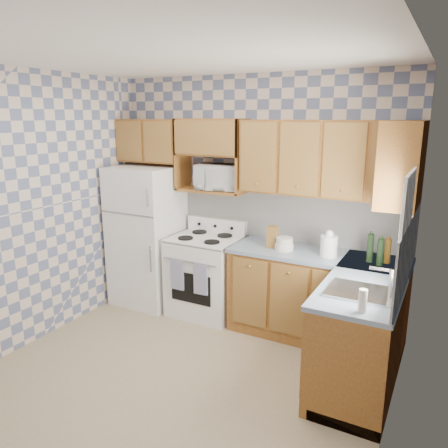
{
  "coord_description": "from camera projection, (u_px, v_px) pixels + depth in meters",
  "views": [
    {
      "loc": [
        1.96,
        -2.83,
        2.25
      ],
      "look_at": [
        0.05,
        0.75,
        1.25
      ],
      "focal_mm": 35.0,
      "sensor_mm": 36.0,
      "label": 1
    }
  ],
  "objects": [
    {
      "name": "floor",
      "position": [
        179.0,
        378.0,
        3.86
      ],
      "size": [
        3.4,
        3.4,
        0.0
      ],
      "primitive_type": "plane",
      "color": "#8D7B5D",
      "rests_on": "ground"
    },
    {
      "name": "back_wall",
      "position": [
        256.0,
        199.0,
        4.91
      ],
      "size": [
        3.4,
        0.02,
        2.7
      ],
      "primitive_type": "cube",
      "color": "slate",
      "rests_on": "ground"
    },
    {
      "name": "right_wall",
      "position": [
        398.0,
        263.0,
        2.76
      ],
      "size": [
        0.02,
        3.2,
        2.7
      ],
      "primitive_type": "cube",
      "color": "slate",
      "rests_on": "ground"
    },
    {
      "name": "backsplash_back",
      "position": [
        289.0,
        216.0,
        4.75
      ],
      "size": [
        2.6,
        0.02,
        0.56
      ],
      "primitive_type": "cube",
      "color": "silver",
      "rests_on": "back_wall"
    },
    {
      "name": "backsplash_right",
      "position": [
        408.0,
        252.0,
        3.49
      ],
      "size": [
        0.02,
        1.6,
        0.56
      ],
      "primitive_type": "cube",
      "color": "silver",
      "rests_on": "right_wall"
    },
    {
      "name": "refrigerator",
      "position": [
        147.0,
        236.0,
        5.31
      ],
      "size": [
        0.75,
        0.7,
        1.68
      ],
      "primitive_type": "cube",
      "color": "white",
      "rests_on": "floor"
    },
    {
      "name": "stove_body",
      "position": [
        206.0,
        276.0,
        5.06
      ],
      "size": [
        0.76,
        0.65,
        0.9
      ],
      "primitive_type": "cube",
      "color": "white",
      "rests_on": "floor"
    },
    {
      "name": "cooktop",
      "position": [
        205.0,
        239.0,
        4.95
      ],
      "size": [
        0.76,
        0.65,
        0.02
      ],
      "primitive_type": "cube",
      "color": "silver",
      "rests_on": "stove_body"
    },
    {
      "name": "backguard",
      "position": [
        217.0,
        225.0,
        5.16
      ],
      "size": [
        0.76,
        0.08,
        0.17
      ],
      "primitive_type": "cube",
      "color": "white",
      "rests_on": "cooktop"
    },
    {
      "name": "dish_towel_left",
      "position": [
        177.0,
        274.0,
        4.81
      ],
      "size": [
        0.16,
        0.02,
        0.35
      ],
      "primitive_type": "cube",
      "color": "navy",
      "rests_on": "stove_body"
    },
    {
      "name": "dish_towel_right",
      "position": [
        201.0,
        279.0,
        4.67
      ],
      "size": [
        0.16,
        0.02,
        0.35
      ],
      "primitive_type": "cube",
      "color": "navy",
      "rests_on": "stove_body"
    },
    {
      "name": "base_cabinets_back",
      "position": [
        315.0,
        297.0,
        4.49
      ],
      "size": [
        1.75,
        0.6,
        0.88
      ],
      "primitive_type": "cube",
      "color": "brown",
      "rests_on": "floor"
    },
    {
      "name": "base_cabinets_right",
      "position": [
        363.0,
        330.0,
        3.8
      ],
      "size": [
        0.6,
        1.6,
        0.88
      ],
      "primitive_type": "cube",
      "color": "brown",
      "rests_on": "floor"
    },
    {
      "name": "countertop_back",
      "position": [
        318.0,
        255.0,
        4.38
      ],
      "size": [
        1.77,
        0.63,
        0.04
      ],
      "primitive_type": "cube",
      "color": "slate",
      "rests_on": "base_cabinets_back"
    },
    {
      "name": "countertop_right",
      "position": [
        367.0,
        281.0,
        3.69
      ],
      "size": [
        0.63,
        1.6,
        0.04
      ],
      "primitive_type": "cube",
      "color": "slate",
      "rests_on": "base_cabinets_right"
    },
    {
      "name": "upper_cabinets_back",
      "position": [
        327.0,
        159.0,
        4.27
      ],
      "size": [
        1.75,
        0.33,
        0.74
      ],
      "primitive_type": "cube",
      "color": "brown",
      "rests_on": "back_wall"
    },
    {
      "name": "upper_cabinets_fridge",
      "position": [
        152.0,
        141.0,
        5.21
      ],
      "size": [
        0.82,
        0.33,
        0.5
      ],
      "primitive_type": "cube",
      "color": "brown",
      "rests_on": "back_wall"
    },
    {
      "name": "upper_cabinets_right",
      "position": [
        402.0,
        164.0,
        3.79
      ],
      "size": [
        0.33,
        0.7,
        0.74
      ],
      "primitive_type": "cube",
      "color": "brown",
      "rests_on": "right_wall"
    },
    {
      "name": "microwave_shelf",
      "position": [
        212.0,
        190.0,
        4.96
      ],
      "size": [
        0.8,
        0.33,
        0.03
      ],
      "primitive_type": "cube",
      "color": "brown",
      "rests_on": "back_wall"
    },
    {
      "name": "microwave",
      "position": [
        220.0,
        177.0,
        4.89
      ],
      "size": [
        0.57,
        0.45,
        0.28
      ],
      "primitive_type": "imported",
      "rotation": [
        0.0,
        0.0,
        0.21
      ],
      "color": "white",
      "rests_on": "microwave_shelf"
    },
    {
      "name": "sink",
      "position": [
        359.0,
        292.0,
        3.38
      ],
      "size": [
        0.48,
        0.4,
        0.03
      ],
      "primitive_type": "cube",
      "color": "#B7B7BC",
      "rests_on": "countertop_right"
    },
    {
      "name": "window",
      "position": [
        405.0,
        231.0,
        3.13
      ],
      "size": [
        0.02,
        0.66,
        0.86
      ],
      "primitive_type": "cube",
      "color": "silver",
      "rests_on": "right_wall"
    },
    {
      "name": "bottle_0",
      "position": [
        370.0,
        248.0,
        4.08
      ],
      "size": [
        0.06,
        0.06,
        0.27
      ],
      "primitive_type": "cylinder",
      "color": "black",
      "rests_on": "countertop_back"
    },
    {
      "name": "bottle_1",
      "position": [
        380.0,
        252.0,
        3.99
      ],
      "size": [
        0.06,
        0.06,
        0.25
      ],
      "primitive_type": "cylinder",
      "color": "black",
      "rests_on": "countertop_back"
    },
    {
      "name": "bottle_2",
      "position": [
        388.0,
        251.0,
        4.05
      ],
      "size": [
        0.06,
        0.06,
        0.23
      ],
      "primitive_type": "cylinder",
      "color": "#583C11",
      "rests_on": "countertop_back"
    },
    {
      "name": "knife_block",
      "position": [
        273.0,
        237.0,
        4.54
      ],
      "size": [
        0.11,
        0.11,
        0.23
      ],
      "primitive_type": "cube",
      "rotation": [
        0.0,
        0.0,
        0.07
      ],
      "color": "brown",
      "rests_on": "countertop_back"
    },
    {
      "name": "electric_kettle",
      "position": [
        329.0,
        246.0,
        4.25
      ],
      "size": [
        0.16,
        0.16,
        0.21
      ],
      "primitive_type": "cylinder",
      "color": "white",
      "rests_on": "countertop_back"
    },
    {
      "name": "food_containers",
      "position": [
        284.0,
        244.0,
        4.47
      ],
      "size": [
        0.19,
        0.19,
        0.13
      ],
      "primitive_type": null,
      "color": "beige",
      "rests_on": "countertop_back"
    },
    {
      "name": "soap_bottle",
      "position": [
        363.0,
        301.0,
        3.03
      ],
      "size": [
        0.06,
        0.06,
        0.17
      ],
      "primitive_type": "cylinder",
      "color": "beige",
      "rests_on": "countertop_right"
    }
  ]
}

